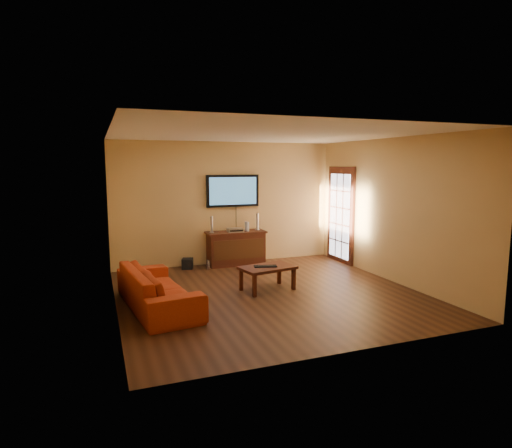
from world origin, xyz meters
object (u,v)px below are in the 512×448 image
subwoofer (187,264)px  sofa (158,281)px  bottle (208,265)px  av_receiver (235,230)px  television (233,191)px  media_console (236,248)px  coffee_table (267,270)px  speaker_right (257,222)px  speaker_left (212,225)px  keyboard (265,266)px  game_console (247,226)px

subwoofer → sofa: bearing=-93.4°
bottle → sofa: bearing=-122.3°
av_receiver → bottle: 0.98m
television → sofa: 3.46m
media_console → bottle: 0.79m
coffee_table → av_receiver: av_receiver is taller
speaker_right → sofa: bearing=-137.1°
speaker_left → bottle: bearing=-122.5°
media_console → sofa: sofa is taller
sofa → subwoofer: sofa is taller
media_console → subwoofer: size_ratio=5.88×
av_receiver → keyboard: 2.05m
media_console → speaker_right: 0.76m
sofa → keyboard: sofa is taller
speaker_left → keyboard: bearing=-78.7°
television → bottle: bearing=-148.1°
sofa → av_receiver: (2.00, 2.28, 0.37)m
speaker_left → speaker_right: 1.06m
subwoofer → bottle: (0.39, -0.22, -0.01)m
speaker_left → game_console: bearing=-2.9°
coffee_table → subwoofer: size_ratio=4.65×
sofa → media_console: bearing=-48.6°
television → subwoofer: television is taller
coffee_table → speaker_left: size_ratio=2.89×
av_receiver → bottle: bearing=-160.6°
speaker_left → bottle: 0.86m
game_console → speaker_left: bearing=171.8°
sofa → bottle: bearing=-39.8°
media_console → bottle: bearing=-162.1°
coffee_table → bottle: 1.94m
speaker_right → game_console: speaker_right is taller
television → bottle: 1.74m
av_receiver → game_console: 0.29m
game_console → subwoofer: size_ratio=0.92×
speaker_left → subwoofer: speaker_left is taller
av_receiver → bottle: (-0.67, -0.19, -0.69)m
media_console → television: television is taller
media_console → keyboard: bearing=-93.5°
game_console → subwoofer: game_console is taller
bottle → keyboard: keyboard is taller
sofa → coffee_table: bearing=-89.4°
keyboard → av_receiver: bearing=87.2°
coffee_table → subwoofer: (-1.01, 2.04, -0.25)m
bottle → speaker_left: bearing=57.5°
speaker_left → av_receiver: bearing=-6.8°
keyboard → sofa: bearing=-172.1°
keyboard → coffee_table: bearing=17.4°
sofa → subwoofer: bearing=-29.5°
media_console → game_console: 0.54m
television → sofa: television is taller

